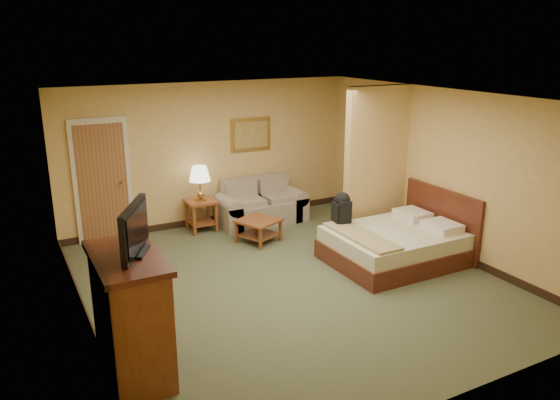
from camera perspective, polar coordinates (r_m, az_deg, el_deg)
floor at (r=7.85m, az=1.10°, el=-8.57°), size 6.00×6.00×0.00m
ceiling at (r=7.14m, az=1.22°, el=10.66°), size 6.00×6.00×0.00m
back_wall at (r=10.04m, az=-7.24°, el=4.77°), size 5.50×0.02×2.60m
left_wall at (r=6.56m, az=-20.34°, el=-2.58°), size 0.02×6.00×2.60m
right_wall at (r=9.01m, az=16.64°, el=2.84°), size 0.02×6.00×2.60m
partition at (r=9.30m, az=10.01°, el=3.70°), size 1.20×0.15×2.60m
door at (r=9.57m, az=-18.06°, el=1.84°), size 0.94×0.16×2.10m
baseboard at (r=10.35m, az=-6.97°, el=-1.97°), size 5.50×0.02×0.12m
loveseat at (r=10.22m, az=-2.00°, el=-0.86°), size 1.64×0.76×0.83m
side_table at (r=9.84m, az=-8.24°, el=-1.10°), size 0.51×0.51×0.57m
table_lamp at (r=9.66m, az=-8.40°, el=2.64°), size 0.37×0.37×0.62m
coffee_table at (r=9.23m, az=-2.26°, el=-2.73°), size 0.81×0.81×0.40m
wall_picture at (r=10.26m, az=-3.07°, el=6.85°), size 0.80×0.04×0.62m
dresser at (r=5.82m, az=-15.30°, el=-11.47°), size 0.64×1.23×1.31m
tv at (r=5.48m, az=-14.99°, el=-3.11°), size 0.44×0.75×0.50m
bed at (r=8.63m, az=12.11°, el=-4.49°), size 1.94×1.62×1.05m
backpack at (r=8.60m, az=6.54°, el=-0.77°), size 0.25×0.33×0.52m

